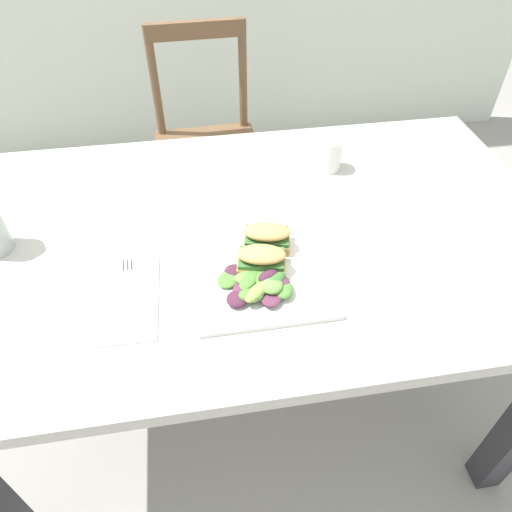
% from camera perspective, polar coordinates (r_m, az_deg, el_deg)
% --- Properties ---
extents(ground_plane, '(7.47, 7.47, 0.00)m').
position_cam_1_polar(ground_plane, '(1.62, -4.76, -17.38)').
color(ground_plane, gray).
extents(dining_table, '(1.39, 0.84, 0.74)m').
position_cam_1_polar(dining_table, '(1.13, -0.58, -1.44)').
color(dining_table, '#BCB7AD').
rests_on(dining_table, ground).
extents(chair_wooden_far, '(0.41, 0.41, 0.87)m').
position_cam_1_polar(chair_wooden_far, '(1.92, -6.00, 13.12)').
color(chair_wooden_far, brown).
rests_on(chair_wooden_far, ground).
extents(plate_lunch, '(0.27, 0.27, 0.01)m').
position_cam_1_polar(plate_lunch, '(0.94, 0.39, -2.34)').
color(plate_lunch, white).
rests_on(plate_lunch, dining_table).
extents(sandwich_half_front, '(0.10, 0.08, 0.06)m').
position_cam_1_polar(sandwich_half_front, '(0.92, 0.41, -0.48)').
color(sandwich_half_front, tan).
rests_on(sandwich_half_front, plate_lunch).
extents(sandwich_half_back, '(0.10, 0.08, 0.06)m').
position_cam_1_polar(sandwich_half_back, '(0.97, 1.11, 2.26)').
color(sandwich_half_back, tan).
rests_on(sandwich_half_back, plate_lunch).
extents(salad_mixed_greens, '(0.15, 0.13, 0.04)m').
position_cam_1_polar(salad_mixed_greens, '(0.89, -0.10, -3.57)').
color(salad_mixed_greens, '#518438').
rests_on(salad_mixed_greens, plate_lunch).
extents(napkin_folded, '(0.12, 0.24, 0.00)m').
position_cam_1_polar(napkin_folded, '(0.94, -15.40, -4.53)').
color(napkin_folded, white).
rests_on(napkin_folded, dining_table).
extents(fork_on_napkin, '(0.03, 0.19, 0.00)m').
position_cam_1_polar(fork_on_napkin, '(0.95, -15.46, -3.62)').
color(fork_on_napkin, silver).
rests_on(fork_on_napkin, napkin_folded).
extents(cup_extra_side, '(0.06, 0.06, 0.08)m').
position_cam_1_polar(cup_extra_side, '(1.23, 8.74, 12.04)').
color(cup_extra_side, white).
rests_on(cup_extra_side, dining_table).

